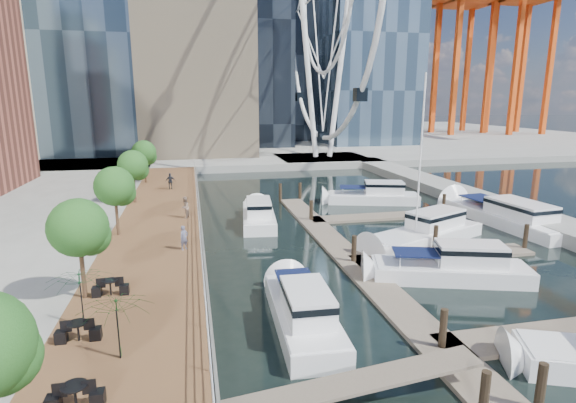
{
  "coord_description": "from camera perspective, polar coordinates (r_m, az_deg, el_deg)",
  "views": [
    {
      "loc": [
        -6.37,
        -16.48,
        9.75
      ],
      "look_at": [
        -0.07,
        12.8,
        3.0
      ],
      "focal_mm": 28.0,
      "sensor_mm": 36.0,
      "label": 1
    }
  ],
  "objects": [
    {
      "name": "pedestrian_near",
      "position": [
        27.65,
        -13.08,
        -4.49
      ],
      "size": [
        0.64,
        0.61,
        1.47
      ],
      "primitive_type": "imported",
      "rotation": [
        0.0,
        0.0,
        0.67
      ],
      "color": "#545670",
      "rests_on": "boardwalk"
    },
    {
      "name": "moored_yachts",
      "position": [
        33.54,
        16.25,
        -4.73
      ],
      "size": [
        23.8,
        33.3,
        11.5
      ],
      "color": "white",
      "rests_on": "ground"
    },
    {
      "name": "railing",
      "position": [
        32.54,
        -11.28,
        -2.19
      ],
      "size": [
        0.1,
        60.0,
        1.05
      ],
      "primitive_type": null,
      "color": "white",
      "rests_on": "boardwalk"
    },
    {
      "name": "seawall",
      "position": [
        32.82,
        -11.03,
        -3.92
      ],
      "size": [
        0.25,
        60.0,
        1.0
      ],
      "primitive_type": "cube",
      "color": "#595954",
      "rests_on": "ground"
    },
    {
      "name": "floating_docks",
      "position": [
        31.49,
        15.62,
        -4.88
      ],
      "size": [
        16.0,
        34.0,
        2.6
      ],
      "color": "#6D6051",
      "rests_on": "ground"
    },
    {
      "name": "port_cranes",
      "position": [
        134.78,
        22.14,
        16.16
      ],
      "size": [
        40.0,
        52.0,
        38.0
      ],
      "color": "#D84C14",
      "rests_on": "ground"
    },
    {
      "name": "yacht_foreground",
      "position": [
        26.9,
        19.78,
        -9.34
      ],
      "size": [
        9.59,
        5.16,
        2.15
      ],
      "primitive_type": null,
      "rotation": [
        0.0,
        0.0,
        1.27
      ],
      "color": "white",
      "rests_on": "ground"
    },
    {
      "name": "pedestrian_far",
      "position": [
        46.73,
        -14.7,
        2.51
      ],
      "size": [
        0.99,
        0.47,
        1.65
      ],
      "primitive_type": "imported",
      "rotation": [
        0.0,
        0.0,
        3.22
      ],
      "color": "#30333C",
      "rests_on": "boardwalk"
    },
    {
      "name": "cafe_tables",
      "position": [
        17.21,
        -25.23,
        -17.76
      ],
      "size": [
        2.5,
        13.7,
        0.74
      ],
      "color": "black",
      "rests_on": "ground"
    },
    {
      "name": "land_far",
      "position": [
        119.01,
        -9.13,
        8.08
      ],
      "size": [
        200.0,
        114.0,
        1.0
      ],
      "primitive_type": "cube",
      "color": "gray",
      "rests_on": "ground"
    },
    {
      "name": "street_trees",
      "position": [
        31.37,
        -21.18,
        1.81
      ],
      "size": [
        2.6,
        42.6,
        4.6
      ],
      "color": "#3F2B1C",
      "rests_on": "ground"
    },
    {
      "name": "pier",
      "position": [
        72.05,
        4.4,
        5.28
      ],
      "size": [
        14.0,
        12.0,
        1.0
      ],
      "primitive_type": "cube",
      "color": "gray",
      "rests_on": "ground"
    },
    {
      "name": "pedestrian_mid",
      "position": [
        34.91,
        -12.96,
        -0.74
      ],
      "size": [
        0.86,
        0.97,
        1.67
      ],
      "primitive_type": "imported",
      "rotation": [
        0.0,
        0.0,
        -1.9
      ],
      "color": "#7F6758",
      "rests_on": "boardwalk"
    },
    {
      "name": "cafe_seating",
      "position": [
        14.61,
        -25.22,
        -19.6
      ],
      "size": [
        4.75,
        14.33,
        2.68
      ],
      "color": "#0F371D",
      "rests_on": "ground"
    },
    {
      "name": "boardwalk",
      "position": [
        32.92,
        -16.26,
        -4.15
      ],
      "size": [
        6.0,
        60.0,
        1.0
      ],
      "primitive_type": "cube",
      "color": "brown",
      "rests_on": "ground"
    },
    {
      "name": "ground",
      "position": [
        20.18,
        8.2,
        -16.33
      ],
      "size": [
        520.0,
        520.0,
        0.0
      ],
      "primitive_type": "plane",
      "color": "black",
      "rests_on": "ground"
    },
    {
      "name": "breakwater",
      "position": [
        45.96,
        23.2,
        0.04
      ],
      "size": [
        4.0,
        60.0,
        1.0
      ],
      "primitive_type": "cube",
      "color": "gray",
      "rests_on": "ground"
    }
  ]
}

